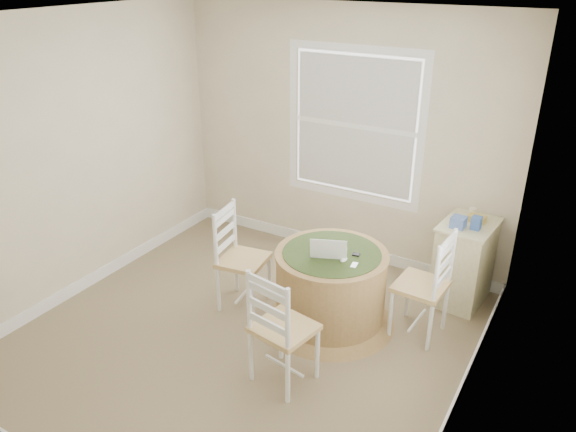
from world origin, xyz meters
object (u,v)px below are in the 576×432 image
Objects in this scene: chair_near at (284,328)px; laptop at (329,252)px; chair_left at (243,260)px; corner_chest at (464,262)px; round_table at (331,285)px; chair_right at (421,285)px.

chair_near is 0.85m from laptop.
corner_chest is (1.71, 1.10, -0.07)m from chair_left.
chair_left is (-0.81, -0.16, 0.10)m from round_table.
chair_right reaches higher than round_table.
round_table is 0.34m from laptop.
chair_left is 2.03m from corner_chest.
chair_near is 1.19× the size of corner_chest.
chair_left is 1.00× the size of chair_near.
corner_chest is (0.87, 1.79, -0.07)m from chair_near.
laptop is at bearing -127.96° from corner_chest.
chair_left is at bearing -14.87° from laptop.
round_table is 1.21× the size of chair_near.
chair_right reaches higher than laptop.
round_table is 3.03× the size of laptop.
round_table is at bearing -68.72° from chair_right.
chair_left is at bearing -29.36° from chair_near.
chair_right is at bearing 178.00° from laptop.
chair_left is 1.00× the size of chair_right.
chair_right is 2.50× the size of laptop.
chair_left is 1.19× the size of corner_chest.
chair_right is at bearing -99.53° from corner_chest.
chair_right is at bearing -111.99° from chair_near.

